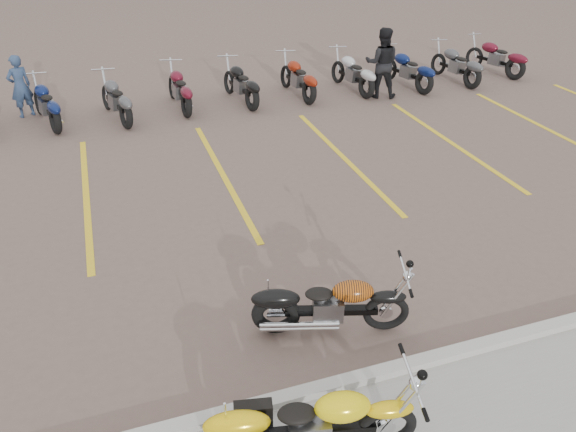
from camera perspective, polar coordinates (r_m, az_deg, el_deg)
The scene contains 8 objects.
ground at distance 8.36m, azimuth -0.29°, elevation -7.43°, with size 100.00×100.00×0.00m, color brown.
curb at distance 6.94m, azimuth 5.22°, elevation -16.65°, with size 60.00×0.18×0.12m, color #ADAAA3.
parking_stripes at distance 11.65m, azimuth -6.60°, elevation 4.15°, with size 38.00×5.50×0.01m, color gold, non-canonical shape.
yellow_cruiser at distance 6.04m, azimuth 1.95°, elevation -20.49°, with size 2.16×0.59×0.90m.
flame_cruiser at distance 7.41m, azimuth 3.96°, elevation -9.10°, with size 2.01×0.74×0.85m.
person_a at distance 16.00m, azimuth -25.57°, elevation 11.80°, with size 0.57×0.38×1.57m, color navy.
person_b at distance 16.16m, azimuth 9.51°, elevation 15.09°, with size 0.92×0.72×1.90m, color black.
bg_bike_row at distance 15.47m, azimuth -8.02°, elevation 12.96°, with size 19.13×2.08×1.10m.
Camera 1 is at (-2.09, -6.25, 5.14)m, focal length 35.00 mm.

